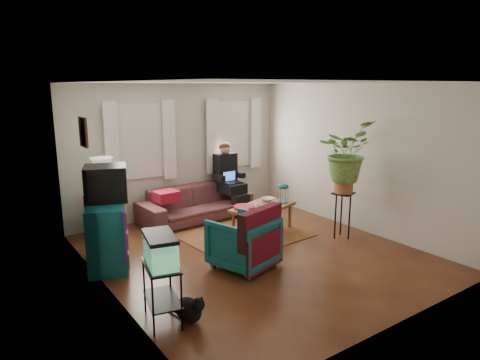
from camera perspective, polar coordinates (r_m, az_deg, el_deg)
floor at (r=6.75m, az=1.96°, el=-9.76°), size 4.50×5.00×0.01m
ceiling at (r=6.25m, az=2.14°, el=12.88°), size 4.50×5.00×0.01m
wall_back at (r=8.48m, az=-8.13°, el=3.85°), size 4.50×0.01×2.60m
wall_front at (r=4.68m, az=20.73°, el=-3.93°), size 4.50×0.01×2.60m
wall_left at (r=5.37m, az=-17.58°, el=-1.63°), size 0.01×5.00×2.60m
wall_right at (r=7.91m, az=15.25°, el=2.91°), size 0.01×5.00×2.60m
window_left at (r=8.11m, az=-13.19°, el=5.03°), size 1.08×0.04×1.38m
window_right at (r=9.05m, az=-1.00°, el=6.11°), size 1.08×0.04×1.38m
curtains_left at (r=8.03m, az=-12.98°, el=4.97°), size 1.36×0.06×1.50m
curtains_right at (r=8.99m, az=-0.71°, el=6.06°), size 1.36×0.06×1.50m
picture_frame at (r=6.08m, az=-20.09°, el=6.01°), size 0.04×0.32×0.40m
area_rug at (r=7.51m, az=0.59°, el=-7.35°), size 2.11×1.75×0.01m
sofa at (r=8.31m, az=-5.94°, el=-2.40°), size 2.25×1.00×0.86m
seated_person at (r=8.69m, az=-1.56°, el=-0.14°), size 0.59×0.71×1.31m
side_table at (r=7.71m, az=-17.52°, el=-4.64°), size 0.59×0.59×0.73m
table_lamp at (r=7.54m, az=-17.86°, el=0.28°), size 0.44×0.44×0.67m
dresser at (r=6.49m, az=-17.25°, el=-6.85°), size 0.84×1.16×0.94m
crt_tv at (r=6.39m, az=-17.45°, el=-0.40°), size 0.72×0.69×0.50m
aquarium_stand at (r=4.91m, az=-10.33°, el=-14.64°), size 0.46×0.66×0.67m
aquarium at (r=4.70m, az=-10.58°, el=-9.08°), size 0.41×0.60×0.35m
black_cat at (r=4.94m, az=-6.89°, el=-16.51°), size 0.34×0.44×0.34m
armchair at (r=6.15m, az=0.44°, el=-7.92°), size 0.98×0.95×0.82m
serape_throw at (r=5.91m, az=2.88°, el=-7.02°), size 0.85×0.42×0.68m
coffee_table at (r=7.59m, az=3.04°, el=-5.24°), size 1.34×1.00×0.50m
cup_a at (r=7.23m, az=2.58°, el=-3.66°), size 0.17×0.17×0.11m
cup_b at (r=7.45m, az=4.55°, el=-3.22°), size 0.14×0.14×0.10m
bowl at (r=7.83m, az=3.73°, el=-2.58°), size 0.30×0.30×0.06m
snack_tray at (r=7.35m, az=0.58°, el=-3.64°), size 0.47×0.47×0.04m
birdcage at (r=7.73m, az=5.78°, el=-1.72°), size 0.25×0.25×0.35m
plant_stand at (r=7.50m, az=13.45°, el=-4.60°), size 0.42×0.42×0.79m
potted_plant at (r=7.28m, az=13.82°, el=2.54°), size 1.10×1.02×1.01m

